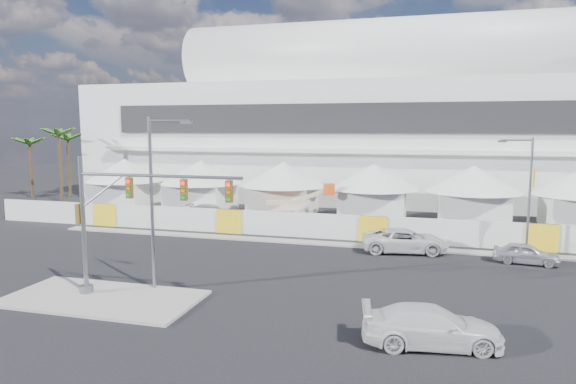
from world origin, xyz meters
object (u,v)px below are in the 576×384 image
(lot_car_c, at_px, (210,211))
(pickup_near, at_px, (432,326))
(traffic_mast, at_px, (116,220))
(streetlight_median, at_px, (155,191))
(pickup_curb, at_px, (405,241))
(boom_lift, at_px, (282,214))
(sedan_silver, at_px, (526,253))
(streetlight_curb, at_px, (527,188))

(lot_car_c, bearing_deg, pickup_near, -132.27)
(traffic_mast, xyz_separation_m, streetlight_median, (1.31, 1.73, 1.31))
(pickup_curb, height_order, pickup_near, pickup_curb)
(pickup_curb, relative_size, lot_car_c, 1.27)
(traffic_mast, height_order, streetlight_median, streetlight_median)
(pickup_near, distance_m, traffic_mast, 16.10)
(pickup_curb, distance_m, boom_lift, 13.39)
(sedan_silver, distance_m, lot_car_c, 28.58)
(lot_car_c, xyz_separation_m, streetlight_curb, (26.94, -8.00, 4.06))
(sedan_silver, bearing_deg, streetlight_curb, 2.80)
(sedan_silver, distance_m, traffic_mast, 25.53)
(sedan_silver, relative_size, boom_lift, 0.53)
(pickup_near, bearing_deg, pickup_curb, -3.00)
(streetlight_median, distance_m, streetlight_curb, 24.48)
(streetlight_median, bearing_deg, sedan_silver, 29.19)
(lot_car_c, bearing_deg, streetlight_median, -155.51)
(pickup_near, xyz_separation_m, streetlight_curb, (6.14, 16.76, 3.93))
(lot_car_c, distance_m, streetlight_curb, 28.39)
(pickup_curb, xyz_separation_m, streetlight_median, (-12.56, -12.43, 4.63))
(pickup_curb, bearing_deg, lot_car_c, 56.00)
(pickup_near, height_order, boom_lift, boom_lift)
(pickup_curb, xyz_separation_m, streetlight_curb, (7.94, 0.92, 3.91))
(sedan_silver, distance_m, pickup_near, 15.93)
(sedan_silver, relative_size, pickup_near, 0.72)
(streetlight_curb, bearing_deg, pickup_curb, -173.37)
(pickup_near, relative_size, streetlight_median, 0.61)
(pickup_curb, xyz_separation_m, pickup_near, (1.79, -15.84, -0.02))
(streetlight_median, bearing_deg, streetlight_curb, 33.09)
(pickup_curb, distance_m, streetlight_curb, 8.89)
(pickup_near, height_order, lot_car_c, pickup_near)
(sedan_silver, height_order, streetlight_curb, streetlight_curb)
(sedan_silver, bearing_deg, pickup_near, 165.44)
(pickup_curb, relative_size, traffic_mast, 0.65)
(traffic_mast, relative_size, boom_lift, 1.21)
(pickup_curb, bearing_deg, pickup_near, 177.61)
(streetlight_curb, bearing_deg, streetlight_median, -146.91)
(streetlight_median, distance_m, boom_lift, 20.25)
(streetlight_curb, bearing_deg, boom_lift, 161.67)
(pickup_curb, bearing_deg, traffic_mast, 126.76)
(pickup_curb, bearing_deg, streetlight_curb, -92.22)
(pickup_near, xyz_separation_m, streetlight_median, (-14.36, 3.41, 4.65))
(sedan_silver, height_order, pickup_near, pickup_near)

